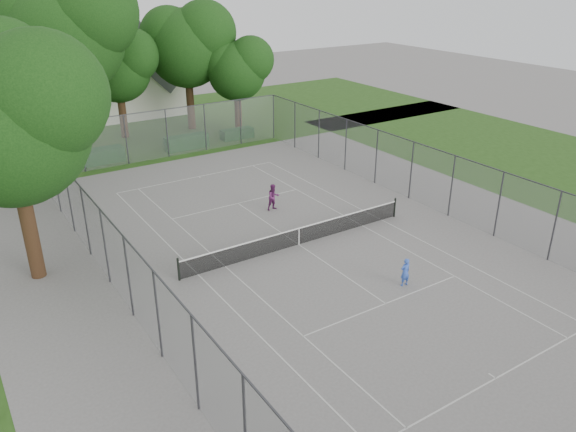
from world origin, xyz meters
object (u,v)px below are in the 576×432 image
girl_player (405,272)px  woman_player (274,197)px  house (134,67)px  tennis_net (299,236)px

girl_player → woman_player: woman_player is taller
house → woman_player: (-1.46, -26.91, -3.47)m
tennis_net → woman_player: size_ratio=8.43×
tennis_net → house: 31.74m
house → woman_player: bearing=-93.1°
tennis_net → house: bearing=85.0°
tennis_net → woman_player: (1.28, 4.49, 0.25)m
house → girl_player: size_ratio=8.07×
house → girl_player: house is taller
house → girl_player: (-1.08, -37.11, -3.58)m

